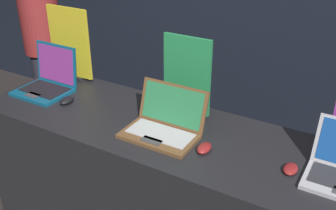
% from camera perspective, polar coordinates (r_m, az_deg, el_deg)
% --- Properties ---
extents(display_counter, '(2.36, 0.69, 0.87)m').
position_cam_1_polar(display_counter, '(2.42, 0.26, -12.41)').
color(display_counter, black).
rests_on(display_counter, ground_plane).
extents(laptop_front, '(0.34, 0.31, 0.29)m').
position_cam_1_polar(laptop_front, '(2.72, -17.02, 3.36)').
color(laptop_front, '#0F5170').
rests_on(laptop_front, display_counter).
extents(mouse_front, '(0.07, 0.11, 0.04)m').
position_cam_1_polar(mouse_front, '(2.53, -14.49, 0.64)').
color(mouse_front, black).
rests_on(mouse_front, display_counter).
extents(promo_stand_front, '(0.34, 0.07, 0.51)m').
position_cam_1_polar(promo_stand_front, '(2.81, -14.03, 8.40)').
color(promo_stand_front, black).
rests_on(promo_stand_front, display_counter).
extents(laptop_middle, '(0.40, 0.31, 0.24)m').
position_cam_1_polar(laptop_middle, '(2.11, -0.54, -2.74)').
color(laptop_middle, brown).
rests_on(laptop_middle, display_counter).
extents(mouse_middle, '(0.06, 0.11, 0.04)m').
position_cam_1_polar(mouse_middle, '(1.99, 5.28, -6.24)').
color(mouse_middle, maroon).
rests_on(mouse_middle, display_counter).
extents(promo_stand_middle, '(0.29, 0.07, 0.48)m').
position_cam_1_polar(promo_stand_middle, '(2.23, 2.74, 3.84)').
color(promo_stand_middle, black).
rests_on(promo_stand_middle, display_counter).
extents(mouse_back, '(0.07, 0.10, 0.03)m').
position_cam_1_polar(mouse_back, '(1.94, 17.35, -8.84)').
color(mouse_back, maroon).
rests_on(mouse_back, display_counter).
extents(person_bystander, '(0.33, 0.33, 1.72)m').
position_cam_1_polar(person_bystander, '(3.60, -17.61, 8.47)').
color(person_bystander, '#282833').
rests_on(person_bystander, ground_plane).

